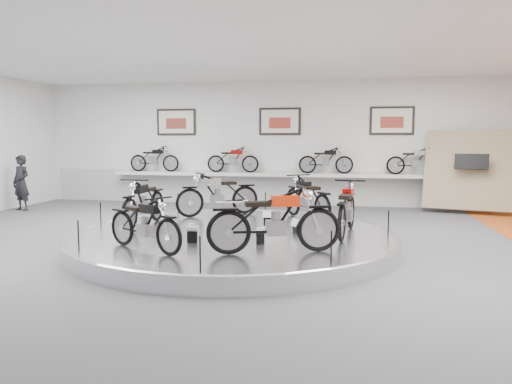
% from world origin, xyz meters
% --- Properties ---
extents(floor, '(16.00, 16.00, 0.00)m').
position_xyz_m(floor, '(0.00, 0.00, 0.00)').
color(floor, '#4F4F51').
rests_on(floor, ground).
extents(ceiling, '(16.00, 16.00, 0.00)m').
position_xyz_m(ceiling, '(0.00, 0.00, 4.00)').
color(ceiling, white).
rests_on(ceiling, wall_back).
extents(wall_back, '(16.00, 0.00, 16.00)m').
position_xyz_m(wall_back, '(0.00, 7.00, 2.00)').
color(wall_back, white).
rests_on(wall_back, floor).
extents(dado_band, '(15.68, 0.04, 1.10)m').
position_xyz_m(dado_band, '(0.00, 6.98, 0.55)').
color(dado_band, '#BCBCBA').
rests_on(dado_band, floor).
extents(display_platform, '(6.40, 6.40, 0.30)m').
position_xyz_m(display_platform, '(0.00, 0.30, 0.15)').
color(display_platform, silver).
rests_on(display_platform, floor).
extents(platform_rim, '(6.40, 6.40, 0.10)m').
position_xyz_m(platform_rim, '(0.00, 0.30, 0.27)').
color(platform_rim, '#B2B2BA').
rests_on(platform_rim, display_platform).
extents(shelf, '(11.00, 0.55, 0.10)m').
position_xyz_m(shelf, '(0.00, 6.70, 1.00)').
color(shelf, silver).
rests_on(shelf, wall_back).
extents(poster_left, '(1.35, 0.06, 0.88)m').
position_xyz_m(poster_left, '(-3.50, 6.96, 2.70)').
color(poster_left, '#ECE7CE').
rests_on(poster_left, wall_back).
extents(poster_center, '(1.35, 0.06, 0.88)m').
position_xyz_m(poster_center, '(0.00, 6.96, 2.70)').
color(poster_center, '#ECE7CE').
rests_on(poster_center, wall_back).
extents(poster_right, '(1.35, 0.06, 0.88)m').
position_xyz_m(poster_right, '(3.50, 6.96, 2.70)').
color(poster_right, '#ECE7CE').
rests_on(poster_right, wall_back).
extents(display_panel, '(2.56, 1.52, 2.30)m').
position_xyz_m(display_panel, '(5.60, 6.10, 1.25)').
color(display_panel, '#9D8A63').
rests_on(display_panel, floor).
extents(shelf_bike_a, '(1.22, 0.43, 0.73)m').
position_xyz_m(shelf_bike_a, '(-4.20, 6.70, 1.42)').
color(shelf_bike_a, black).
rests_on(shelf_bike_a, shelf).
extents(shelf_bike_b, '(1.22, 0.43, 0.73)m').
position_xyz_m(shelf_bike_b, '(-1.50, 6.70, 1.42)').
color(shelf_bike_b, '#7D0603').
rests_on(shelf_bike_b, shelf).
extents(shelf_bike_c, '(1.22, 0.43, 0.73)m').
position_xyz_m(shelf_bike_c, '(1.50, 6.70, 1.42)').
color(shelf_bike_c, black).
rests_on(shelf_bike_c, shelf).
extents(shelf_bike_d, '(1.22, 0.43, 0.73)m').
position_xyz_m(shelf_bike_d, '(4.20, 6.70, 1.42)').
color(shelf_bike_d, silver).
rests_on(shelf_bike_d, shelf).
extents(bike_a, '(1.46, 1.78, 1.02)m').
position_xyz_m(bike_a, '(1.29, 2.09, 0.81)').
color(bike_a, black).
rests_on(bike_a, display_platform).
extents(bike_b, '(1.81, 1.55, 1.04)m').
position_xyz_m(bike_b, '(-0.86, 2.36, 0.82)').
color(bike_b, silver).
rests_on(bike_b, display_platform).
extents(bike_c, '(0.64, 1.76, 1.03)m').
position_xyz_m(bike_c, '(-2.01, 0.64, 0.82)').
color(bike_c, black).
rests_on(bike_c, display_platform).
extents(bike_d, '(1.61, 1.25, 0.91)m').
position_xyz_m(bike_d, '(-1.08, -1.53, 0.76)').
color(bike_d, black).
rests_on(bike_d, display_platform).
extents(bike_e, '(1.96, 1.22, 1.08)m').
position_xyz_m(bike_e, '(1.04, -1.34, 0.84)').
color(bike_e, red).
rests_on(bike_e, display_platform).
extents(bike_f, '(0.83, 1.81, 1.03)m').
position_xyz_m(bike_f, '(2.18, 0.44, 0.82)').
color(bike_f, '#7D0603').
rests_on(bike_f, display_platform).
extents(visitor, '(0.69, 0.55, 1.66)m').
position_xyz_m(visitor, '(-7.40, 4.18, 0.83)').
color(visitor, black).
rests_on(visitor, floor).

